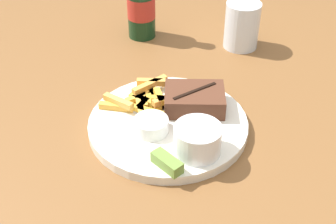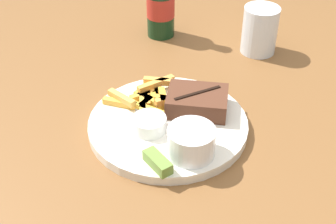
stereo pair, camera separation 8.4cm
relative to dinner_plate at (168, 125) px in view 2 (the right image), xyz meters
name	(u,v)px [view 2 (the right image)]	position (x,y,z in m)	size (l,w,h in m)	color
dining_table	(168,153)	(0.00, 0.00, -0.07)	(1.43, 1.49, 0.76)	brown
dinner_plate	(168,125)	(0.00, 0.00, 0.00)	(0.29, 0.29, 0.02)	silver
steak_portion	(197,101)	(0.04, 0.05, 0.03)	(0.13, 0.11, 0.04)	#512D1E
fries_pile	(151,97)	(-0.05, 0.04, 0.02)	(0.16, 0.12, 0.02)	gold
coleslaw_cup	(191,140)	(0.07, -0.07, 0.04)	(0.08, 0.08, 0.05)	white
dipping_sauce_cup	(149,123)	(-0.02, -0.04, 0.02)	(0.06, 0.06, 0.03)	silver
pickle_spear	(158,162)	(0.03, -0.12, 0.02)	(0.06, 0.05, 0.02)	olive
fork_utensil	(134,107)	(-0.08, 0.01, 0.01)	(0.13, 0.03, 0.00)	#B7B7BC
beer_bottle	(161,5)	(-0.15, 0.33, 0.07)	(0.07, 0.07, 0.22)	#143319
drinking_glass	(260,30)	(0.09, 0.34, 0.04)	(0.08, 0.08, 0.11)	silver
salt_shaker	(253,18)	(0.05, 0.44, 0.02)	(0.03, 0.03, 0.07)	white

